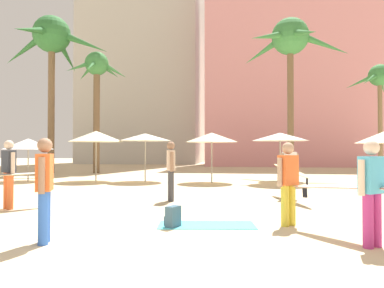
{
  "coord_description": "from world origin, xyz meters",
  "views": [
    {
      "loc": [
        1.17,
        -4.96,
        1.51
      ],
      "look_at": [
        -0.08,
        4.86,
        1.69
      ],
      "focal_mm": 33.53,
      "sensor_mm": 36.0,
      "label": 1
    }
  ],
  "objects_px": {
    "cafe_umbrella_3": "(212,137)",
    "cafe_umbrella_4": "(28,144)",
    "cafe_umbrella_0": "(384,137)",
    "beach_towel": "(207,225)",
    "palm_tree_far_left": "(290,43)",
    "backpack": "(173,217)",
    "person_far_right": "(45,185)",
    "cafe_umbrella_6": "(280,137)",
    "cafe_umbrella_1": "(145,137)",
    "person_near_left": "(171,168)",
    "person_far_left": "(290,169)",
    "palm_tree_right": "(97,76)",
    "person_mid_center": "(288,180)",
    "person_mid_right": "(6,172)",
    "cafe_umbrella_5": "(96,136)",
    "person_near_right": "(368,188)",
    "palm_tree_left": "(52,42)",
    "palm_tree_center": "(380,82)"
  },
  "relations": [
    {
      "from": "palm_tree_left",
      "to": "person_near_left",
      "type": "height_order",
      "value": "palm_tree_left"
    },
    {
      "from": "palm_tree_right",
      "to": "cafe_umbrella_3",
      "type": "bearing_deg",
      "value": -36.31
    },
    {
      "from": "beach_towel",
      "to": "palm_tree_left",
      "type": "bearing_deg",
      "value": 127.56
    },
    {
      "from": "cafe_umbrella_1",
      "to": "person_near_left",
      "type": "bearing_deg",
      "value": -68.94
    },
    {
      "from": "cafe_umbrella_4",
      "to": "person_mid_center",
      "type": "xyz_separation_m",
      "value": [
        11.3,
        -9.13,
        -0.92
      ]
    },
    {
      "from": "cafe_umbrella_5",
      "to": "cafe_umbrella_6",
      "type": "distance_m",
      "value": 8.85
    },
    {
      "from": "cafe_umbrella_5",
      "to": "person_mid_center",
      "type": "distance_m",
      "value": 12.45
    },
    {
      "from": "cafe_umbrella_1",
      "to": "cafe_umbrella_3",
      "type": "bearing_deg",
      "value": -2.67
    },
    {
      "from": "palm_tree_right",
      "to": "person_far_left",
      "type": "relative_size",
      "value": 2.78
    },
    {
      "from": "backpack",
      "to": "cafe_umbrella_6",
      "type": "bearing_deg",
      "value": -81.05
    },
    {
      "from": "cafe_umbrella_6",
      "to": "person_mid_center",
      "type": "relative_size",
      "value": 1.51
    },
    {
      "from": "palm_tree_right",
      "to": "cafe_umbrella_0",
      "type": "relative_size",
      "value": 3.27
    },
    {
      "from": "cafe_umbrella_1",
      "to": "person_far_left",
      "type": "distance_m",
      "value": 8.38
    },
    {
      "from": "cafe_umbrella_4",
      "to": "beach_towel",
      "type": "height_order",
      "value": "cafe_umbrella_4"
    },
    {
      "from": "cafe_umbrella_0",
      "to": "beach_towel",
      "type": "xyz_separation_m",
      "value": [
        -7.12,
        -9.67,
        -2.09
      ]
    },
    {
      "from": "palm_tree_center",
      "to": "palm_tree_right",
      "type": "height_order",
      "value": "palm_tree_right"
    },
    {
      "from": "palm_tree_far_left",
      "to": "backpack",
      "type": "xyz_separation_m",
      "value": [
        -4.32,
        -14.46,
        -7.58
      ]
    },
    {
      "from": "palm_tree_far_left",
      "to": "cafe_umbrella_4",
      "type": "relative_size",
      "value": 3.86
    },
    {
      "from": "palm_tree_center",
      "to": "cafe_umbrella_6",
      "type": "relative_size",
      "value": 2.68
    },
    {
      "from": "beach_towel",
      "to": "cafe_umbrella_1",
      "type": "bearing_deg",
      "value": 111.47
    },
    {
      "from": "cafe_umbrella_3",
      "to": "person_far_left",
      "type": "height_order",
      "value": "cafe_umbrella_3"
    },
    {
      "from": "palm_tree_far_left",
      "to": "cafe_umbrella_6",
      "type": "distance_m",
      "value": 7.52
    },
    {
      "from": "person_mid_center",
      "to": "cafe_umbrella_6",
      "type": "bearing_deg",
      "value": 131.48
    },
    {
      "from": "person_far_right",
      "to": "backpack",
      "type": "bearing_deg",
      "value": -161.75
    },
    {
      "from": "cafe_umbrella_3",
      "to": "person_mid_center",
      "type": "relative_size",
      "value": 1.48
    },
    {
      "from": "palm_tree_left",
      "to": "cafe_umbrella_4",
      "type": "height_order",
      "value": "palm_tree_left"
    },
    {
      "from": "person_near_left",
      "to": "cafe_umbrella_1",
      "type": "bearing_deg",
      "value": -85.99
    },
    {
      "from": "palm_tree_center",
      "to": "cafe_umbrella_3",
      "type": "distance_m",
      "value": 12.31
    },
    {
      "from": "palm_tree_far_left",
      "to": "cafe_umbrella_1",
      "type": "xyz_separation_m",
      "value": [
        -7.54,
        -4.36,
        -5.62
      ]
    },
    {
      "from": "person_far_left",
      "to": "person_far_right",
      "type": "distance_m",
      "value": 7.61
    },
    {
      "from": "person_near_left",
      "to": "cafe_umbrella_3",
      "type": "bearing_deg",
      "value": -113.96
    },
    {
      "from": "cafe_umbrella_0",
      "to": "person_near_right",
      "type": "xyz_separation_m",
      "value": [
        -4.41,
        -10.84,
        -1.19
      ]
    },
    {
      "from": "beach_towel",
      "to": "person_mid_right",
      "type": "bearing_deg",
      "value": 166.76
    },
    {
      "from": "palm_tree_right",
      "to": "cafe_umbrella_6",
      "type": "relative_size",
      "value": 3.2
    },
    {
      "from": "person_mid_center",
      "to": "backpack",
      "type": "bearing_deg",
      "value": -121.74
    },
    {
      "from": "palm_tree_left",
      "to": "cafe_umbrella_1",
      "type": "bearing_deg",
      "value": -34.71
    },
    {
      "from": "beach_towel",
      "to": "person_far_right",
      "type": "distance_m",
      "value": 3.19
    },
    {
      "from": "cafe_umbrella_0",
      "to": "person_mid_right",
      "type": "relative_size",
      "value": 1.11
    },
    {
      "from": "palm_tree_left",
      "to": "palm_tree_center",
      "type": "distance_m",
      "value": 21.3
    },
    {
      "from": "person_mid_right",
      "to": "person_mid_center",
      "type": "height_order",
      "value": "person_mid_right"
    },
    {
      "from": "person_far_left",
      "to": "person_far_right",
      "type": "relative_size",
      "value": 1.7
    },
    {
      "from": "palm_tree_right",
      "to": "backpack",
      "type": "bearing_deg",
      "value": -63.04
    },
    {
      "from": "cafe_umbrella_1",
      "to": "palm_tree_left",
      "type": "bearing_deg",
      "value": 145.29
    },
    {
      "from": "backpack",
      "to": "person_mid_right",
      "type": "xyz_separation_m",
      "value": [
        -4.6,
        1.51,
        0.75
      ]
    },
    {
      "from": "person_near_left",
      "to": "palm_tree_right",
      "type": "bearing_deg",
      "value": -76.12
    },
    {
      "from": "cafe_umbrella_4",
      "to": "person_mid_right",
      "type": "bearing_deg",
      "value": -61.28
    },
    {
      "from": "cafe_umbrella_1",
      "to": "beach_towel",
      "type": "height_order",
      "value": "cafe_umbrella_1"
    },
    {
      "from": "cafe_umbrella_3",
      "to": "cafe_umbrella_4",
      "type": "relative_size",
      "value": 1.03
    },
    {
      "from": "palm_tree_left",
      "to": "cafe_umbrella_5",
      "type": "bearing_deg",
      "value": -45.88
    },
    {
      "from": "cafe_umbrella_0",
      "to": "person_near_right",
      "type": "distance_m",
      "value": 11.76
    }
  ]
}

